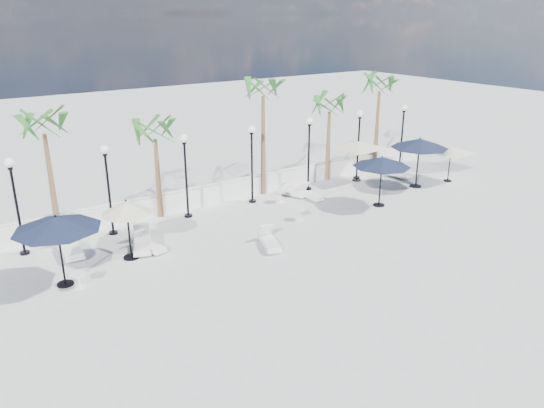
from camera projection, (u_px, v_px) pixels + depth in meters
ground at (341, 247)px, 21.16m from camera, size 100.00×100.00×0.00m
balustrade at (242, 188)px, 26.79m from camera, size 26.00×0.30×1.01m
lamppost_0 at (15, 193)px, 19.69m from camera, size 0.36×0.36×3.84m
lamppost_1 at (107, 177)px, 21.58m from camera, size 0.36×0.36×3.84m
lamppost_2 at (185, 164)px, 23.46m from camera, size 0.36×0.36×3.84m
lamppost_3 at (252, 153)px, 25.34m from camera, size 0.36×0.36×3.84m
lamppost_4 at (309, 143)px, 27.22m from camera, size 0.36×0.36×3.84m
lamppost_5 at (359, 135)px, 29.10m from camera, size 0.36×0.36×3.84m
lamppost_6 at (403, 128)px, 30.98m from camera, size 0.36×0.36×3.84m
palm_0 at (44, 130)px, 20.43m from camera, size 2.60×2.60×5.50m
palm_1 at (155, 136)px, 23.11m from camera, size 2.60×2.60×4.70m
palm_2 at (263, 94)px, 25.71m from camera, size 2.60×2.60×6.10m
palm_3 at (330, 109)px, 28.42m from camera, size 2.60×2.60×4.90m
palm_4 at (380, 89)px, 30.14m from camera, size 2.60×2.60×5.70m
lounger_0 at (142, 243)px, 20.93m from camera, size 1.34×2.11×0.75m
lounger_1 at (148, 245)px, 20.80m from camera, size 1.01×1.76×0.63m
lounger_2 at (69, 247)px, 20.48m from camera, size 0.83×2.20×0.81m
lounger_3 at (292, 192)px, 27.02m from camera, size 1.04×1.72×0.62m
lounger_4 at (270, 242)px, 21.10m from camera, size 1.13×1.84×0.66m
lounger_5 at (311, 194)px, 26.64m from camera, size 0.62×1.68×0.62m
lounger_6 at (393, 168)px, 31.07m from camera, size 1.35×2.10×0.75m
lounger_7 at (396, 173)px, 30.18m from camera, size 0.72×1.91×0.71m
side_table_0 at (79, 279)px, 17.91m from camera, size 0.53×0.53×0.52m
side_table_1 at (300, 213)px, 23.81m from camera, size 0.53×0.53×0.52m
side_table_2 at (280, 195)px, 26.05m from camera, size 0.59×0.59×0.58m
parasol_navy_left at (57, 223)px, 17.44m from camera, size 2.92×2.92×2.57m
parasol_navy_mid at (382, 162)px, 24.98m from camera, size 2.76×2.76×2.47m
parasol_navy_right at (420, 144)px, 27.69m from camera, size 3.01×3.01×2.70m
parasol_cream_sq_a at (359, 142)px, 28.81m from camera, size 4.85×4.85×2.38m
parasol_cream_sq_b at (451, 147)px, 28.80m from camera, size 4.16×4.16×2.09m
parasol_cream_small at (127, 208)px, 19.52m from camera, size 1.92×1.92×2.36m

